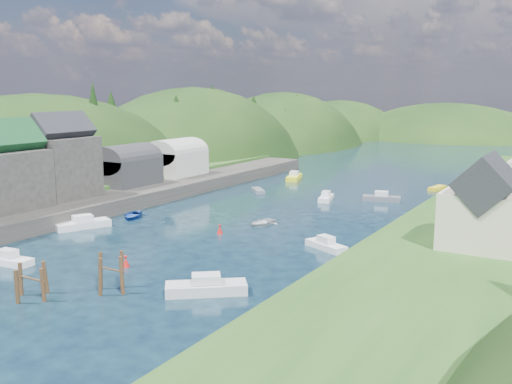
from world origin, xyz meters
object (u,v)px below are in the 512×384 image
Objects in this scene: channel_buoy_near at (126,262)px; channel_buoy_far at (220,230)px; piling_cluster_near at (32,285)px; piling_cluster_far at (111,276)px.

channel_buoy_near is 1.00× the size of channel_buoy_far.
piling_cluster_near is 24.52m from channel_buoy_far.
piling_cluster_near is 6.06m from piling_cluster_far.
channel_buoy_far is (-3.20, 20.09, -0.80)m from piling_cluster_far.
channel_buoy_far is (0.44, 14.67, 0.00)m from channel_buoy_near.
channel_buoy_far is at bearing 88.29° from channel_buoy_near.
piling_cluster_far reaches higher than channel_buoy_far.
piling_cluster_near reaches higher than channel_buoy_near.
piling_cluster_near reaches higher than channel_buoy_far.
channel_buoy_near is at bearing -91.71° from channel_buoy_far.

